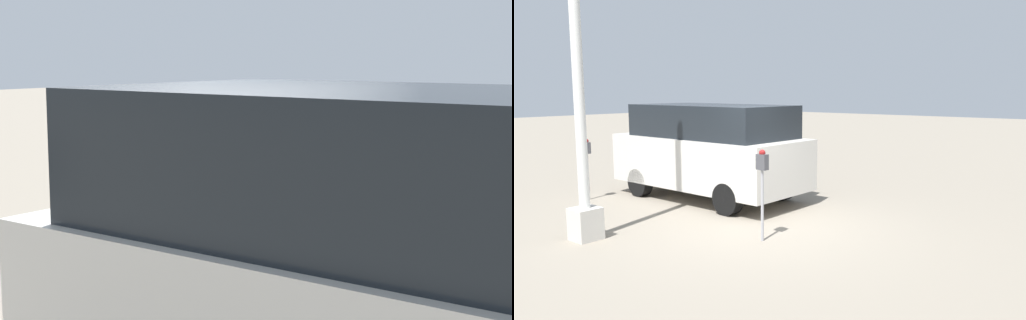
% 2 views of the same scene
% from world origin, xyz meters
% --- Properties ---
extents(parking_meter_near, '(0.21, 0.12, 1.55)m').
position_xyz_m(parking_meter_near, '(-0.43, 0.51, 1.14)').
color(parking_meter_near, '#9E9EA3').
rests_on(parking_meter_near, ground).
extents(parked_van, '(4.68, 2.09, 2.18)m').
position_xyz_m(parked_van, '(2.61, -1.31, 1.17)').
color(parked_van, beige).
rests_on(parked_van, ground).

